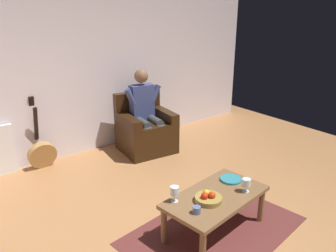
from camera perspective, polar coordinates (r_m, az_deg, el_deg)
The scene contains 11 objects.
wall_back at distance 5.27m, azimuth -14.26°, elevation 9.60°, with size 6.63×0.06×2.66m, color silver.
rug at distance 3.70m, azimuth 7.72°, elevation -16.98°, with size 1.78×1.18×0.01m, color #5C2826.
armchair at distance 5.37m, azimuth -3.83°, elevation -0.78°, with size 0.85×0.81×0.91m.
person_seated at distance 5.25m, azimuth -3.86°, elevation 2.90°, with size 0.63×0.58×1.29m.
coffee_table at distance 3.50m, azimuth 8.00°, elevation -12.25°, with size 1.15×0.72×0.42m.
guitar at distance 5.13m, azimuth -20.42°, elevation -4.20°, with size 0.39×0.31×1.02m.
wine_glass_near at distance 3.54m, azimuth 13.01°, elevation -9.35°, with size 0.09×0.09×0.14m.
wine_glass_far at distance 3.29m, azimuth 1.11°, elevation -10.93°, with size 0.08×0.08×0.16m.
fruit_bowl at distance 3.35m, azimuth 6.77°, elevation -11.93°, with size 0.26×0.26×0.11m.
decorative_dish at distance 3.76m, azimuth 10.50°, elevation -8.79°, with size 0.23×0.23×0.02m, color teal.
candle_jar at distance 3.17m, azimuth 4.84°, elevation -13.87°, with size 0.07×0.07×0.07m, color slate.
Camera 1 is at (2.06, 1.69, 2.21)m, focal length 36.30 mm.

